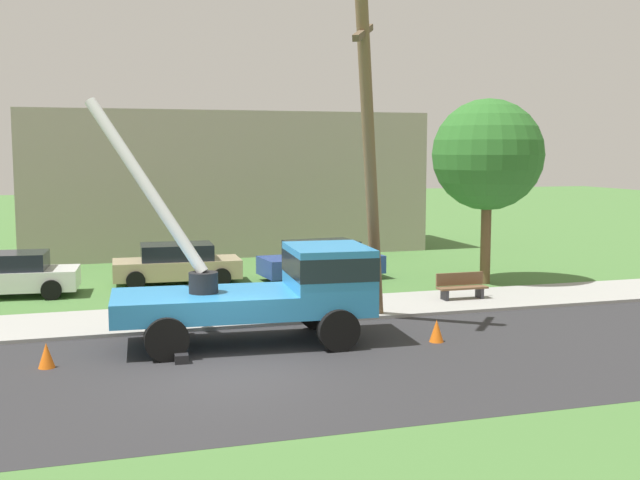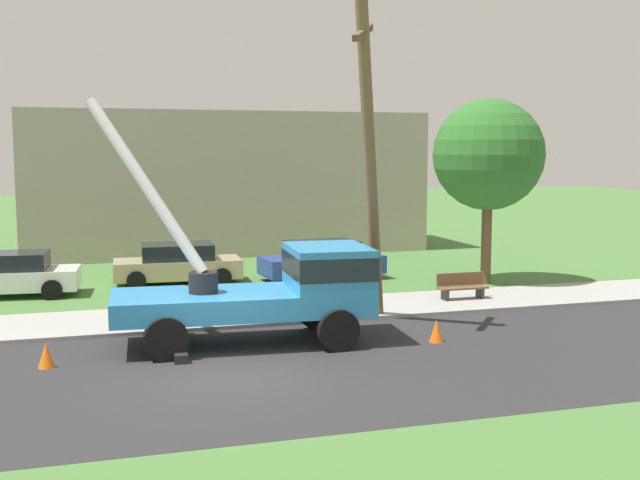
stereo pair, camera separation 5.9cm
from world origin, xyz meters
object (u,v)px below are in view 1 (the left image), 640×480
(traffic_cone_behind, at_px, (46,355))
(roadside_tree_near, at_px, (488,155))
(leaning_utility_pole, at_px, (370,159))
(utility_truck, at_px, (277,285))
(traffic_cone_ahead, at_px, (437,331))
(parked_sedan_tan, at_px, (177,264))
(parked_sedan_white, at_px, (7,275))
(parked_sedan_blue, at_px, (321,260))
(park_bench, at_px, (461,287))

(traffic_cone_behind, xyz_separation_m, roadside_tree_near, (14.46, 6.93, 4.24))
(roadside_tree_near, bearing_deg, leaning_utility_pole, -140.84)
(utility_truck, relative_size, traffic_cone_ahead, 12.04)
(leaning_utility_pole, relative_size, parked_sedan_tan, 1.95)
(parked_sedan_white, distance_m, parked_sedan_tan, 5.58)
(utility_truck, relative_size, parked_sedan_white, 1.48)
(parked_sedan_tan, height_order, parked_sedan_blue, same)
(parked_sedan_tan, bearing_deg, roadside_tree_near, -16.64)
(traffic_cone_behind, height_order, parked_sedan_tan, parked_sedan_tan)
(traffic_cone_ahead, bearing_deg, parked_sedan_tan, 115.99)
(leaning_utility_pole, height_order, traffic_cone_behind, leaning_utility_pole)
(leaning_utility_pole, relative_size, roadside_tree_near, 1.34)
(utility_truck, height_order, traffic_cone_ahead, utility_truck)
(utility_truck, distance_m, traffic_cone_ahead, 4.09)
(parked_sedan_blue, xyz_separation_m, park_bench, (2.94, -5.30, -0.25))
(utility_truck, height_order, leaning_utility_pole, leaning_utility_pole)
(parked_sedan_blue, bearing_deg, leaning_utility_pole, -97.67)
(traffic_cone_ahead, relative_size, traffic_cone_behind, 1.00)
(traffic_cone_behind, height_order, parked_sedan_blue, parked_sedan_blue)
(traffic_cone_ahead, distance_m, park_bench, 5.40)
(traffic_cone_behind, bearing_deg, leaning_utility_pole, 12.33)
(leaning_utility_pole, distance_m, parked_sedan_blue, 8.59)
(parked_sedan_blue, bearing_deg, park_bench, -61.02)
(parked_sedan_blue, bearing_deg, traffic_cone_behind, -134.16)
(park_bench, distance_m, roadside_tree_near, 5.47)
(traffic_cone_behind, xyz_separation_m, parked_sedan_tan, (4.03, 10.05, 0.43))
(leaning_utility_pole, xyz_separation_m, roadside_tree_near, (6.33, 5.16, 0.05))
(parked_sedan_tan, xyz_separation_m, roadside_tree_near, (10.43, -3.12, 3.81))
(traffic_cone_behind, bearing_deg, park_bench, 18.85)
(traffic_cone_behind, height_order, park_bench, park_bench)
(parked_sedan_white, xyz_separation_m, roadside_tree_near, (15.95, -2.30, 3.81))
(parked_sedan_white, bearing_deg, traffic_cone_behind, -80.78)
(traffic_cone_ahead, height_order, roadside_tree_near, roadside_tree_near)
(parked_sedan_blue, bearing_deg, traffic_cone_ahead, -90.30)
(traffic_cone_ahead, distance_m, parked_sedan_white, 14.31)
(traffic_cone_ahead, bearing_deg, park_bench, 56.39)
(utility_truck, bearing_deg, parked_sedan_tan, 98.18)
(leaning_utility_pole, bearing_deg, parked_sedan_blue, 82.33)
(traffic_cone_behind, xyz_separation_m, parked_sedan_white, (-1.50, 9.23, 0.43))
(parked_sedan_tan, distance_m, parked_sedan_blue, 5.17)
(traffic_cone_behind, distance_m, park_bench, 12.78)
(traffic_cone_ahead, distance_m, traffic_cone_behind, 9.11)
(leaning_utility_pole, relative_size, park_bench, 5.45)
(parked_sedan_tan, bearing_deg, leaning_utility_pole, -63.65)
(traffic_cone_behind, xyz_separation_m, parked_sedan_blue, (9.16, 9.43, 0.43))
(parked_sedan_white, distance_m, roadside_tree_near, 16.56)
(traffic_cone_behind, height_order, parked_sedan_white, parked_sedan_white)
(utility_truck, bearing_deg, traffic_cone_behind, -171.39)
(utility_truck, xyz_separation_m, roadside_tree_near, (9.10, 6.12, 3.11))
(parked_sedan_tan, height_order, park_bench, parked_sedan_tan)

